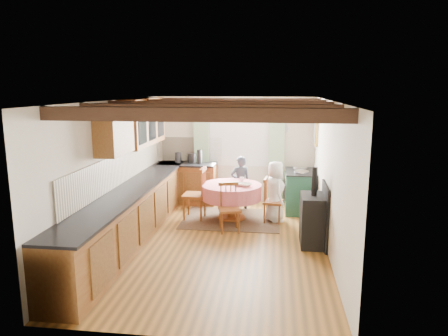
# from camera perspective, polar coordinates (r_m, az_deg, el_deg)

# --- Properties ---
(floor) EXTENTS (3.60, 5.50, 0.00)m
(floor) POSITION_cam_1_polar(r_m,az_deg,el_deg) (7.19, -0.81, -10.26)
(floor) COLOR #A86D2A
(floor) RESTS_ON ground
(ceiling) EXTENTS (3.60, 5.50, 0.00)m
(ceiling) POSITION_cam_1_polar(r_m,az_deg,el_deg) (6.70, -0.87, 9.22)
(ceiling) COLOR white
(ceiling) RESTS_ON ground
(wall_back) EXTENTS (3.60, 0.00, 2.40)m
(wall_back) POSITION_cam_1_polar(r_m,az_deg,el_deg) (9.54, 1.47, 2.53)
(wall_back) COLOR silver
(wall_back) RESTS_ON ground
(wall_front) EXTENTS (3.60, 0.00, 2.40)m
(wall_front) POSITION_cam_1_polar(r_m,az_deg,el_deg) (4.24, -6.11, -8.52)
(wall_front) COLOR silver
(wall_front) RESTS_ON ground
(wall_left) EXTENTS (0.00, 5.50, 2.40)m
(wall_left) POSITION_cam_1_polar(r_m,az_deg,el_deg) (7.32, -14.94, -0.47)
(wall_left) COLOR silver
(wall_left) RESTS_ON ground
(wall_right) EXTENTS (0.00, 5.50, 2.40)m
(wall_right) POSITION_cam_1_polar(r_m,az_deg,el_deg) (6.84, 14.27, -1.23)
(wall_right) COLOR silver
(wall_right) RESTS_ON ground
(beam_a) EXTENTS (3.60, 0.16, 0.16)m
(beam_a) POSITION_cam_1_polar(r_m,az_deg,el_deg) (4.74, -4.30, 7.32)
(beam_a) COLOR #382317
(beam_a) RESTS_ON ceiling
(beam_b) EXTENTS (3.60, 0.16, 0.16)m
(beam_b) POSITION_cam_1_polar(r_m,az_deg,el_deg) (5.72, -2.29, 7.99)
(beam_b) COLOR #382317
(beam_b) RESTS_ON ceiling
(beam_c) EXTENTS (3.60, 0.16, 0.16)m
(beam_c) POSITION_cam_1_polar(r_m,az_deg,el_deg) (6.71, -0.87, 8.45)
(beam_c) COLOR #382317
(beam_c) RESTS_ON ceiling
(beam_d) EXTENTS (3.60, 0.16, 0.16)m
(beam_d) POSITION_cam_1_polar(r_m,az_deg,el_deg) (7.70, 0.19, 8.79)
(beam_d) COLOR #382317
(beam_d) RESTS_ON ceiling
(beam_e) EXTENTS (3.60, 0.16, 0.16)m
(beam_e) POSITION_cam_1_polar(r_m,az_deg,el_deg) (8.69, 1.01, 9.05)
(beam_e) COLOR #382317
(beam_e) RESTS_ON ceiling
(splash_left) EXTENTS (0.02, 4.50, 0.55)m
(splash_left) POSITION_cam_1_polar(r_m,az_deg,el_deg) (7.58, -13.95, -0.02)
(splash_left) COLOR beige
(splash_left) RESTS_ON wall_left
(splash_back) EXTENTS (1.40, 0.02, 0.55)m
(splash_back) POSITION_cam_1_polar(r_m,az_deg,el_deg) (9.67, -4.45, 2.62)
(splash_back) COLOR beige
(splash_back) RESTS_ON wall_back
(base_cabinet_left) EXTENTS (0.60, 5.30, 0.88)m
(base_cabinet_left) POSITION_cam_1_polar(r_m,az_deg,el_deg) (7.40, -12.48, -6.31)
(base_cabinet_left) COLOR brown
(base_cabinet_left) RESTS_ON floor
(base_cabinet_back) EXTENTS (1.30, 0.60, 0.88)m
(base_cabinet_back) POSITION_cam_1_polar(r_m,az_deg,el_deg) (9.55, -5.01, -2.14)
(base_cabinet_back) COLOR brown
(base_cabinet_back) RESTS_ON floor
(worktop_left) EXTENTS (0.64, 5.30, 0.04)m
(worktop_left) POSITION_cam_1_polar(r_m,az_deg,el_deg) (7.27, -12.48, -2.86)
(worktop_left) COLOR black
(worktop_left) RESTS_ON base_cabinet_left
(worktop_back) EXTENTS (1.30, 0.64, 0.04)m
(worktop_back) POSITION_cam_1_polar(r_m,az_deg,el_deg) (9.44, -5.09, 0.55)
(worktop_back) COLOR black
(worktop_back) RESTS_ON base_cabinet_back
(wall_cabinet_glass) EXTENTS (0.34, 1.80, 0.90)m
(wall_cabinet_glass) POSITION_cam_1_polar(r_m,az_deg,el_deg) (8.27, -10.98, 6.25)
(wall_cabinet_glass) COLOR brown
(wall_cabinet_glass) RESTS_ON wall_left
(wall_cabinet_solid) EXTENTS (0.34, 0.90, 0.70)m
(wall_cabinet_solid) POSITION_cam_1_polar(r_m,az_deg,el_deg) (6.87, -14.84, 4.72)
(wall_cabinet_solid) COLOR brown
(wall_cabinet_solid) RESTS_ON wall_left
(window_frame) EXTENTS (1.34, 0.03, 1.54)m
(window_frame) POSITION_cam_1_polar(r_m,az_deg,el_deg) (9.46, 2.08, 4.90)
(window_frame) COLOR white
(window_frame) RESTS_ON wall_back
(window_pane) EXTENTS (1.20, 0.01, 1.40)m
(window_pane) POSITION_cam_1_polar(r_m,az_deg,el_deg) (9.47, 2.09, 4.90)
(window_pane) COLOR white
(window_pane) RESTS_ON wall_back
(curtain_left) EXTENTS (0.35, 0.10, 2.10)m
(curtain_left) POSITION_cam_1_polar(r_m,az_deg,el_deg) (9.56, -3.07, 1.93)
(curtain_left) COLOR #92AA89
(curtain_left) RESTS_ON wall_back
(curtain_right) EXTENTS (0.35, 0.10, 2.10)m
(curtain_right) POSITION_cam_1_polar(r_m,az_deg,el_deg) (9.41, 7.18, 1.71)
(curtain_right) COLOR #92AA89
(curtain_right) RESTS_ON wall_back
(curtain_rod) EXTENTS (2.00, 0.03, 0.03)m
(curtain_rod) POSITION_cam_1_polar(r_m,az_deg,el_deg) (9.33, 2.06, 8.51)
(curtain_rod) COLOR black
(curtain_rod) RESTS_ON wall_back
(wall_picture) EXTENTS (0.04, 0.50, 0.60)m
(wall_picture) POSITION_cam_1_polar(r_m,az_deg,el_deg) (9.02, 12.50, 4.98)
(wall_picture) COLOR gold
(wall_picture) RESTS_ON wall_right
(wall_plate) EXTENTS (0.30, 0.02, 0.30)m
(wall_plate) POSITION_cam_1_polar(r_m,az_deg,el_deg) (9.40, 7.88, 5.38)
(wall_plate) COLOR silver
(wall_plate) RESTS_ON wall_back
(rug) EXTENTS (1.92, 1.50, 0.01)m
(rug) POSITION_cam_1_polar(r_m,az_deg,el_deg) (8.42, 1.02, -6.99)
(rug) COLOR #392520
(rug) RESTS_ON floor
(dining_table) EXTENTS (1.19, 1.19, 0.72)m
(dining_table) POSITION_cam_1_polar(r_m,az_deg,el_deg) (8.32, 1.03, -4.68)
(dining_table) COLOR #DA776B
(dining_table) RESTS_ON floor
(chair_near) EXTENTS (0.47, 0.49, 0.90)m
(chair_near) POSITION_cam_1_polar(r_m,az_deg,el_deg) (7.61, 0.76, -5.48)
(chair_near) COLOR brown
(chair_near) RESTS_ON floor
(chair_left) EXTENTS (0.49, 0.47, 1.06)m
(chair_left) POSITION_cam_1_polar(r_m,az_deg,el_deg) (8.33, -4.09, -3.47)
(chair_left) COLOR brown
(chair_left) RESTS_ON floor
(chair_right) EXTENTS (0.44, 0.43, 0.89)m
(chair_right) POSITION_cam_1_polar(r_m,az_deg,el_deg) (8.19, 6.77, -4.41)
(chair_right) COLOR brown
(chair_right) RESTS_ON floor
(aga_range) EXTENTS (0.63, 0.97, 0.89)m
(aga_range) POSITION_cam_1_polar(r_m,az_deg,el_deg) (9.00, 10.38, -3.08)
(aga_range) COLOR #1E4633
(aga_range) RESTS_ON floor
(cast_iron_stove) EXTENTS (0.40, 0.66, 1.33)m
(cast_iron_stove) POSITION_cam_1_polar(r_m,az_deg,el_deg) (7.08, 12.15, -5.19)
(cast_iron_stove) COLOR black
(cast_iron_stove) RESTS_ON floor
(child_far) EXTENTS (0.49, 0.39, 1.17)m
(child_far) POSITION_cam_1_polar(r_m,az_deg,el_deg) (8.96, 2.28, -2.04)
(child_far) COLOR #2B343D
(child_far) RESTS_ON floor
(child_right) EXTENTS (0.54, 0.67, 1.20)m
(child_right) POSITION_cam_1_polar(r_m,az_deg,el_deg) (8.21, 7.01, -3.23)
(child_right) COLOR white
(child_right) RESTS_ON floor
(bowl_a) EXTENTS (0.33, 0.33, 0.06)m
(bowl_a) POSITION_cam_1_polar(r_m,az_deg,el_deg) (8.07, 2.99, -2.33)
(bowl_a) COLOR silver
(bowl_a) RESTS_ON dining_table
(bowl_b) EXTENTS (0.23, 0.23, 0.06)m
(bowl_b) POSITION_cam_1_polar(r_m,az_deg,el_deg) (8.12, 2.02, -2.25)
(bowl_b) COLOR silver
(bowl_b) RESTS_ON dining_table
(cup) EXTENTS (0.11, 0.11, 0.09)m
(cup) POSITION_cam_1_polar(r_m,az_deg,el_deg) (8.49, 2.47, -1.55)
(cup) COLOR silver
(cup) RESTS_ON dining_table
(canister_tall) EXTENTS (0.14, 0.14, 0.25)m
(canister_tall) POSITION_cam_1_polar(r_m,az_deg,el_deg) (9.47, -6.30, 1.44)
(canister_tall) COLOR #262628
(canister_tall) RESTS_ON worktop_back
(canister_wide) EXTENTS (0.20, 0.20, 0.22)m
(canister_wide) POSITION_cam_1_polar(r_m,az_deg,el_deg) (9.48, -4.42, 1.39)
(canister_wide) COLOR #262628
(canister_wide) RESTS_ON worktop_back
(canister_slim) EXTENTS (0.11, 0.11, 0.31)m
(canister_slim) POSITION_cam_1_polar(r_m,az_deg,el_deg) (9.33, -3.37, 1.55)
(canister_slim) COLOR #262628
(canister_slim) RESTS_ON worktop_back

